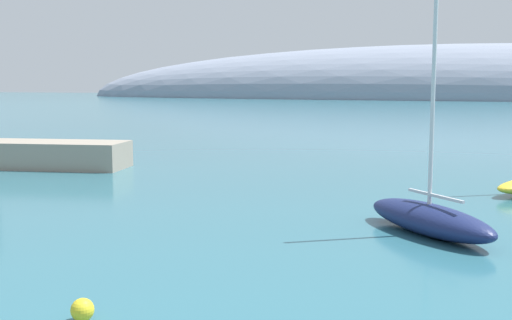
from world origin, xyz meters
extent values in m
ellipsoid|color=gray|center=(-11.15, 227.32, 0.00)|extent=(287.44, 57.24, 37.70)
ellipsoid|color=navy|center=(10.00, 22.15, 0.55)|extent=(5.79, 5.54, 1.10)
cylinder|color=silver|center=(10.00, 22.15, 5.12)|extent=(0.15, 0.15, 8.05)
cube|color=silver|center=(10.20, 21.96, 1.45)|extent=(2.12, 1.96, 0.10)
sphere|color=yellow|center=(3.79, 10.68, 0.27)|extent=(0.53, 0.53, 0.53)
camera|label=1|loc=(12.62, -0.45, 5.36)|focal=43.96mm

